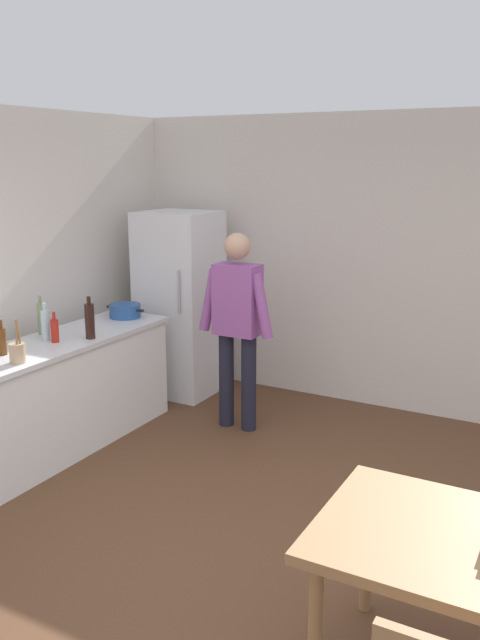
{
  "coord_description": "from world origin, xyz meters",
  "views": [
    {
      "loc": [
        1.67,
        -2.9,
        2.29
      ],
      "look_at": [
        -0.59,
        1.24,
        1.14
      ],
      "focal_mm": 37.19,
      "sensor_mm": 36.0,
      "label": 1
    }
  ],
  "objects_px": {
    "cooking_pot": "(125,311)",
    "bottle_beer_brown": "(2,341)",
    "bottle_sauce_red": "(55,330)",
    "utensil_jar": "(17,352)",
    "bottle_water_clear": "(45,325)",
    "person": "(237,318)",
    "bottle_vinegar_tall": "(41,318)",
    "bottle_wine_dark": "(90,321)",
    "refrigerator": "(180,304)"
  },
  "relations": [
    {
      "from": "cooking_pot",
      "to": "utensil_jar",
      "type": "relative_size",
      "value": 1.25
    },
    {
      "from": "person",
      "to": "utensil_jar",
      "type": "bearing_deg",
      "value": -118.23
    },
    {
      "from": "bottle_sauce_red",
      "to": "person",
      "type": "bearing_deg",
      "value": 46.67
    },
    {
      "from": "cooking_pot",
      "to": "bottle_beer_brown",
      "type": "bearing_deg",
      "value": -91.89
    },
    {
      "from": "person",
      "to": "cooking_pot",
      "type": "distance_m",
      "value": 1.08
    },
    {
      "from": "utensil_jar",
      "to": "cooking_pot",
      "type": "bearing_deg",
      "value": 97.94
    },
    {
      "from": "person",
      "to": "bottle_beer_brown",
      "type": "height_order",
      "value": "person"
    },
    {
      "from": "bottle_beer_brown",
      "to": "person",
      "type": "bearing_deg",
      "value": 53.81
    },
    {
      "from": "refrigerator",
      "to": "bottle_wine_dark",
      "type": "height_order",
      "value": "refrigerator"
    },
    {
      "from": "refrigerator",
      "to": "bottle_water_clear",
      "type": "bearing_deg",
      "value": -96.06
    },
    {
      "from": "bottle_water_clear",
      "to": "bottle_wine_dark",
      "type": "relative_size",
      "value": 0.88
    },
    {
      "from": "bottle_wine_dark",
      "to": "utensil_jar",
      "type": "bearing_deg",
      "value": -90.82
    },
    {
      "from": "bottle_beer_brown",
      "to": "bottle_vinegar_tall",
      "type": "height_order",
      "value": "bottle_vinegar_tall"
    },
    {
      "from": "bottle_water_clear",
      "to": "bottle_wine_dark",
      "type": "height_order",
      "value": "bottle_wine_dark"
    },
    {
      "from": "utensil_jar",
      "to": "bottle_beer_brown",
      "type": "xyz_separation_m",
      "value": [
        -0.25,
        0.09,
        0.03
      ]
    },
    {
      "from": "person",
      "to": "bottle_vinegar_tall",
      "type": "distance_m",
      "value": 1.6
    },
    {
      "from": "person",
      "to": "utensil_jar",
      "type": "distance_m",
      "value": 1.83
    },
    {
      "from": "bottle_beer_brown",
      "to": "bottle_wine_dark",
      "type": "height_order",
      "value": "bottle_wine_dark"
    },
    {
      "from": "utensil_jar",
      "to": "bottle_water_clear",
      "type": "xyz_separation_m",
      "value": [
        -0.26,
        0.53,
        0.05
      ]
    },
    {
      "from": "bottle_vinegar_tall",
      "to": "refrigerator",
      "type": "bearing_deg",
      "value": 77.3
    },
    {
      "from": "bottle_beer_brown",
      "to": "bottle_wine_dark",
      "type": "bearing_deg",
      "value": 68.42
    },
    {
      "from": "bottle_beer_brown",
      "to": "bottle_sauce_red",
      "type": "distance_m",
      "value": 0.45
    },
    {
      "from": "refrigerator",
      "to": "utensil_jar",
      "type": "relative_size",
      "value": 5.62
    },
    {
      "from": "bottle_beer_brown",
      "to": "utensil_jar",
      "type": "bearing_deg",
      "value": -20.05
    },
    {
      "from": "bottle_sauce_red",
      "to": "bottle_wine_dark",
      "type": "distance_m",
      "value": 0.28
    },
    {
      "from": "cooking_pot",
      "to": "bottle_beer_brown",
      "type": "height_order",
      "value": "bottle_beer_brown"
    },
    {
      "from": "bottle_sauce_red",
      "to": "utensil_jar",
      "type": "bearing_deg",
      "value": -73.47
    },
    {
      "from": "bottle_water_clear",
      "to": "bottle_vinegar_tall",
      "type": "relative_size",
      "value": 0.94
    },
    {
      "from": "person",
      "to": "cooking_pot",
      "type": "height_order",
      "value": "person"
    },
    {
      "from": "person",
      "to": "bottle_water_clear",
      "type": "relative_size",
      "value": 5.67
    },
    {
      "from": "cooking_pot",
      "to": "bottle_sauce_red",
      "type": "distance_m",
      "value": 0.93
    },
    {
      "from": "person",
      "to": "refrigerator",
      "type": "bearing_deg",
      "value": 149.77
    },
    {
      "from": "refrigerator",
      "to": "bottle_vinegar_tall",
      "type": "distance_m",
      "value": 1.55
    },
    {
      "from": "person",
      "to": "bottle_vinegar_tall",
      "type": "relative_size",
      "value": 5.31
    },
    {
      "from": "person",
      "to": "bottle_sauce_red",
      "type": "bearing_deg",
      "value": -133.33
    },
    {
      "from": "cooking_pot",
      "to": "bottle_water_clear",
      "type": "bearing_deg",
      "value": -93.57
    },
    {
      "from": "utensil_jar",
      "to": "bottle_sauce_red",
      "type": "relative_size",
      "value": 1.33
    },
    {
      "from": "bottle_vinegar_tall",
      "to": "bottle_wine_dark",
      "type": "distance_m",
      "value": 0.44
    },
    {
      "from": "utensil_jar",
      "to": "bottle_vinegar_tall",
      "type": "bearing_deg",
      "value": 122.96
    },
    {
      "from": "bottle_wine_dark",
      "to": "bottle_water_clear",
      "type": "bearing_deg",
      "value": -142.32
    },
    {
      "from": "person",
      "to": "cooking_pot",
      "type": "xyz_separation_m",
      "value": [
        -1.07,
        -0.16,
        -0.02
      ]
    },
    {
      "from": "bottle_beer_brown",
      "to": "bottle_vinegar_tall",
      "type": "relative_size",
      "value": 0.81
    },
    {
      "from": "utensil_jar",
      "to": "bottle_water_clear",
      "type": "bearing_deg",
      "value": 115.91
    },
    {
      "from": "bottle_beer_brown",
      "to": "bottle_sauce_red",
      "type": "bearing_deg",
      "value": 78.26
    },
    {
      "from": "refrigerator",
      "to": "bottle_vinegar_tall",
      "type": "relative_size",
      "value": 5.62
    },
    {
      "from": "utensil_jar",
      "to": "bottle_beer_brown",
      "type": "distance_m",
      "value": 0.26
    },
    {
      "from": "refrigerator",
      "to": "utensil_jar",
      "type": "bearing_deg",
      "value": -87.7
    },
    {
      "from": "bottle_wine_dark",
      "to": "person",
      "type": "bearing_deg",
      "value": 45.43
    },
    {
      "from": "bottle_wine_dark",
      "to": "bottle_sauce_red",
      "type": "bearing_deg",
      "value": -127.81
    },
    {
      "from": "cooking_pot",
      "to": "bottle_water_clear",
      "type": "relative_size",
      "value": 1.33
    }
  ]
}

